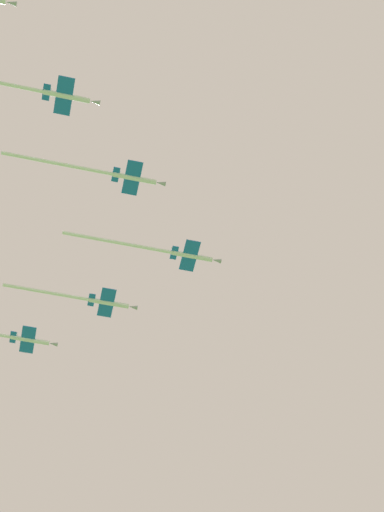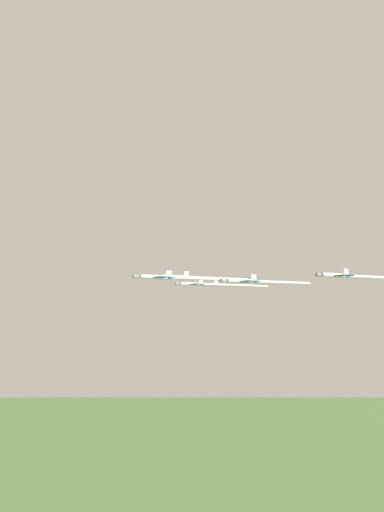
{
  "view_description": "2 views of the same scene",
  "coord_description": "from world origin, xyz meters",
  "px_view_note": "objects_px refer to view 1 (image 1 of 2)",
  "views": [
    {
      "loc": [
        -108.49,
        36.95,
        3.62
      ],
      "look_at": [
        14.84,
        8.41,
        184.59
      ],
      "focal_mm": 61.32,
      "sensor_mm": 36.0,
      "label": 1
    },
    {
      "loc": [
        149.02,
        -68.92,
        175.84
      ],
      "look_at": [
        15.8,
        20.79,
        191.52
      ],
      "focal_mm": 36.25,
      "sensor_mm": 36.0,
      "label": 2
    }
  ],
  "objects_px": {
    "jet_lead": "(161,250)",
    "jet_port_inner": "(86,299)",
    "jet_starboard_inner": "(103,172)",
    "jet_port_outer": "(0,335)",
    "jet_starboard_outer": "(32,89)"
  },
  "relations": [
    {
      "from": "jet_port_outer",
      "to": "jet_starboard_outer",
      "type": "relative_size",
      "value": 1.02
    },
    {
      "from": "jet_lead",
      "to": "jet_port_inner",
      "type": "distance_m",
      "value": 24.44
    },
    {
      "from": "jet_starboard_outer",
      "to": "jet_starboard_inner",
      "type": "bearing_deg",
      "value": 133.83
    },
    {
      "from": "jet_lead",
      "to": "jet_starboard_inner",
      "type": "xyz_separation_m",
      "value": [
        -18.12,
        17.93,
        1.48
      ]
    },
    {
      "from": "jet_starboard_inner",
      "to": "jet_starboard_outer",
      "type": "xyz_separation_m",
      "value": [
        -18.11,
        19.22,
        -1.35
      ]
    },
    {
      "from": "jet_lead",
      "to": "jet_starboard_outer",
      "type": "relative_size",
      "value": 1.01
    },
    {
      "from": "jet_starboard_outer",
      "to": "jet_port_outer",
      "type": "bearing_deg",
      "value": -179.78
    },
    {
      "from": "jet_port_inner",
      "to": "jet_starboard_inner",
      "type": "height_order",
      "value": "jet_starboard_inner"
    },
    {
      "from": "jet_lead",
      "to": "jet_port_outer",
      "type": "height_order",
      "value": "jet_lead"
    },
    {
      "from": "jet_lead",
      "to": "jet_port_inner",
      "type": "bearing_deg",
      "value": -138.56
    },
    {
      "from": "jet_starboard_inner",
      "to": "jet_starboard_outer",
      "type": "bearing_deg",
      "value": -46.17
    },
    {
      "from": "jet_port_inner",
      "to": "jet_starboard_inner",
      "type": "distance_m",
      "value": 36.72
    },
    {
      "from": "jet_port_outer",
      "to": "jet_port_inner",
      "type": "bearing_deg",
      "value": 48.89
    },
    {
      "from": "jet_starboard_inner",
      "to": "jet_port_outer",
      "type": "bearing_deg",
      "value": -160.59
    },
    {
      "from": "jet_starboard_inner",
      "to": "jet_port_inner",
      "type": "bearing_deg",
      "value": 177.46
    }
  ]
}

